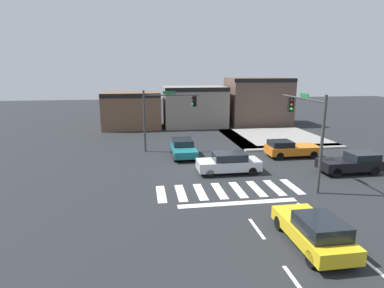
# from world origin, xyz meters

# --- Properties ---
(ground_plane) EXTENTS (120.00, 120.00, 0.00)m
(ground_plane) POSITION_xyz_m (0.00, 0.00, 0.00)
(ground_plane) COLOR #232628
(crosswalk_near) EXTENTS (8.86, 2.75, 0.01)m
(crosswalk_near) POSITION_xyz_m (-0.00, -4.50, 0.00)
(crosswalk_near) COLOR silver
(crosswalk_near) RESTS_ON ground_plane
(lane_markings) EXTENTS (6.80, 18.75, 0.01)m
(lane_markings) POSITION_xyz_m (1.16, -11.43, 0.00)
(lane_markings) COLOR white
(lane_markings) RESTS_ON ground_plane
(bike_detector_marking) EXTENTS (0.92, 0.92, 0.01)m
(bike_detector_marking) POSITION_xyz_m (2.17, -8.69, 0.00)
(bike_detector_marking) COLOR yellow
(bike_detector_marking) RESTS_ON ground_plane
(curb_corner_northeast) EXTENTS (10.00, 10.60, 0.15)m
(curb_corner_northeast) POSITION_xyz_m (8.49, 9.42, 0.07)
(curb_corner_northeast) COLOR gray
(curb_corner_northeast) RESTS_ON ground_plane
(storefront_row) EXTENTS (24.26, 5.98, 6.20)m
(storefront_row) POSITION_xyz_m (3.44, 18.77, 2.74)
(storefront_row) COLOR brown
(storefront_row) RESTS_ON ground_plane
(traffic_signal_southeast) EXTENTS (0.32, 5.67, 5.89)m
(traffic_signal_southeast) POSITION_xyz_m (5.16, -3.83, 4.10)
(traffic_signal_southeast) COLOR #383A3D
(traffic_signal_southeast) RESTS_ON ground_plane
(traffic_signal_northwest) EXTENTS (5.06, 0.32, 5.50)m
(traffic_signal_northwest) POSITION_xyz_m (-2.95, 6.07, 3.81)
(traffic_signal_northwest) COLOR #383A3D
(traffic_signal_northwest) RESTS_ON ground_plane
(car_silver) EXTENTS (4.48, 1.82, 1.48)m
(car_silver) POSITION_xyz_m (0.89, -1.16, 0.75)
(car_silver) COLOR #B7BABF
(car_silver) RESTS_ON ground_plane
(car_black) EXTENTS (4.27, 1.83, 1.46)m
(car_black) POSITION_xyz_m (9.61, -2.51, 0.75)
(car_black) COLOR black
(car_black) RESTS_ON ground_plane
(car_orange) EXTENTS (4.35, 1.90, 1.43)m
(car_orange) POSITION_xyz_m (7.18, 2.29, 0.72)
(car_orange) COLOR orange
(car_orange) RESTS_ON ground_plane
(car_teal) EXTENTS (1.90, 4.25, 1.39)m
(car_teal) POSITION_xyz_m (-1.76, 3.90, 0.73)
(car_teal) COLOR #196B70
(car_teal) RESTS_ON ground_plane
(car_yellow) EXTENTS (1.83, 4.36, 1.47)m
(car_yellow) POSITION_xyz_m (1.80, -11.38, 0.74)
(car_yellow) COLOR gold
(car_yellow) RESTS_ON ground_plane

